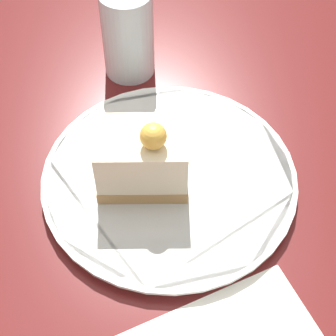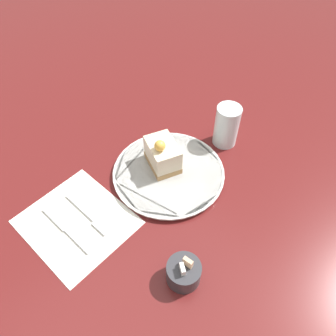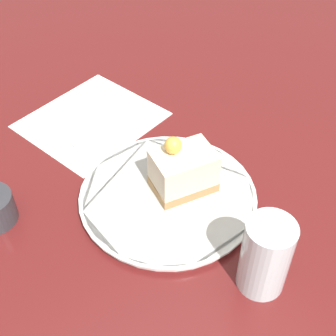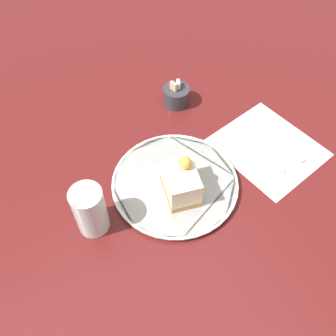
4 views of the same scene
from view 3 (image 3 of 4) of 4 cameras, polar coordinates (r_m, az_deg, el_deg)
ground_plane at (r=0.74m, az=2.92°, el=-4.91°), size 4.00×4.00×0.00m
plate at (r=0.74m, az=-0.01°, el=-3.49°), size 0.28×0.28×0.01m
cake_slice at (r=0.72m, az=1.83°, el=-0.26°), size 0.09×0.11×0.10m
napkin at (r=0.91m, az=-9.30°, el=5.82°), size 0.25×0.27×0.00m
fork at (r=0.88m, az=-8.69°, el=4.81°), size 0.05×0.15×0.00m
knife at (r=0.93m, az=-9.84°, el=7.16°), size 0.04×0.16×0.00m
drinking_glass at (r=0.62m, az=11.80°, el=-10.47°), size 0.06×0.06×0.12m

